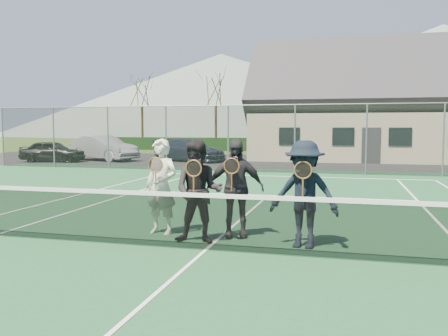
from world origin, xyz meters
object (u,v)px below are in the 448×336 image
(car_a, at_px, (53,151))
(player_c, at_px, (235,188))
(car_b, at_px, (104,148))
(clubhouse, at_px, (378,95))
(player_b, at_px, (199,192))
(tennis_net, at_px, (206,219))
(player_d, at_px, (304,194))
(car_c, at_px, (190,150))
(player_a, at_px, (161,187))

(car_a, height_order, player_c, player_c)
(car_b, bearing_deg, clubhouse, -51.10)
(car_a, height_order, player_b, player_b)
(tennis_net, height_order, player_c, player_c)
(car_a, bearing_deg, tennis_net, -149.51)
(player_b, height_order, player_c, same)
(clubhouse, bearing_deg, player_d, -96.01)
(car_a, distance_m, clubhouse, 19.97)
(tennis_net, xyz_separation_m, player_d, (1.54, 0.60, 0.38))
(car_a, distance_m, car_b, 2.89)
(player_b, distance_m, player_d, 1.81)
(car_a, bearing_deg, player_d, -145.55)
(car_b, xyz_separation_m, player_c, (12.20, -17.34, 0.17))
(car_c, relative_size, player_c, 2.56)
(car_b, bearing_deg, player_a, -128.62)
(tennis_net, bearing_deg, player_a, 140.42)
(player_a, relative_size, player_d, 1.00)
(car_a, distance_m, player_b, 21.45)
(player_a, bearing_deg, car_c, 107.04)
(clubhouse, xyz_separation_m, player_a, (-5.16, -23.04, -3.07))
(car_a, xyz_separation_m, player_c, (14.52, -15.63, 0.30))
(tennis_net, relative_size, player_c, 6.49)
(player_a, relative_size, player_c, 1.00)
(car_a, distance_m, player_c, 21.34)
(tennis_net, height_order, clubhouse, clubhouse)
(player_c, xyz_separation_m, player_d, (1.30, -0.48, -0.00))
(car_a, height_order, player_d, player_d)
(player_a, distance_m, player_b, 1.01)
(car_c, height_order, player_c, player_c)
(car_a, xyz_separation_m, player_d, (15.82, -16.10, 0.30))
(clubhouse, bearing_deg, tennis_net, -99.46)
(car_b, xyz_separation_m, player_a, (10.80, -17.46, 0.17))
(car_b, height_order, player_d, player_d)
(tennis_net, relative_size, player_a, 6.49)
(car_b, distance_m, clubhouse, 17.21)
(player_c, relative_size, player_d, 1.00)
(clubhouse, relative_size, player_a, 8.67)
(car_c, height_order, player_a, player_a)
(car_c, bearing_deg, clubhouse, -43.64)
(car_c, xyz_separation_m, player_c, (6.95, -17.98, 0.25))
(car_a, bearing_deg, player_a, -150.23)
(car_a, height_order, clubhouse, clubhouse)
(car_c, height_order, clubhouse, clubhouse)
(car_c, relative_size, clubhouse, 0.30)
(player_a, bearing_deg, player_d, -7.48)
(car_b, bearing_deg, player_b, -127.28)
(player_b, bearing_deg, player_c, 49.99)
(player_a, relative_size, player_b, 1.00)
(tennis_net, bearing_deg, car_b, 122.99)
(player_c, height_order, player_d, same)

